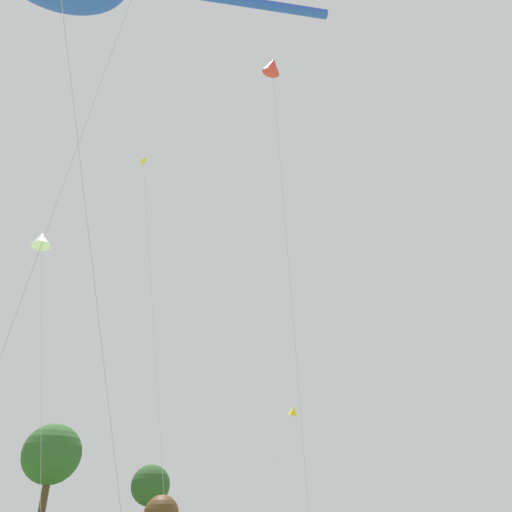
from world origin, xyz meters
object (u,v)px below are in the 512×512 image
Objects in this scene: small_kite_delta_white at (42,240)px; tree_oak_left at (52,454)px; tree_shrub_far at (151,486)px; small_kite_diamond_red at (147,215)px; small_kite_stunt_black at (273,67)px; small_kite_triangle_green at (293,411)px.

small_kite_delta_white is 1.32× the size of tree_oak_left.
small_kite_delta_white is 43.60m from tree_shrub_far.
small_kite_diamond_red is 1.49× the size of small_kite_delta_white.
small_kite_stunt_black is 1.88× the size of tree_oak_left.
small_kite_stunt_black reaches higher than small_kite_triangle_green.
small_kite_triangle_green is (10.84, 14.73, -14.20)m from small_kite_stunt_black.
tree_shrub_far is at bearing -112.96° from small_kite_stunt_black.
small_kite_stunt_black is 23.15m from small_kite_triangle_green.
tree_oak_left is at bearing 152.40° from tree_shrub_far.
small_kite_stunt_black is 3.04× the size of tree_shrub_far.
small_kite_stunt_black is at bearing 128.43° from small_kite_diamond_red.
tree_oak_left is (-8.98, 39.86, 0.32)m from small_kite_triangle_green.
tree_oak_left reaches higher than small_kite_triangle_green.
small_kite_stunt_black is 53.39m from tree_shrub_far.
small_kite_stunt_black is (2.26, -11.97, 3.36)m from small_kite_diamond_red.
tree_oak_left is at bearing -67.77° from small_kite_diamond_red.
small_kite_diamond_red reaches higher than tree_oak_left.
tree_oak_left is 13.01m from tree_shrub_far.
small_kite_delta_white reaches higher than small_kite_triangle_green.
small_kite_diamond_red is 1.04× the size of small_kite_stunt_black.
small_kite_stunt_black is 56.36m from tree_oak_left.
small_kite_triangle_green is 40.86m from tree_oak_left.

